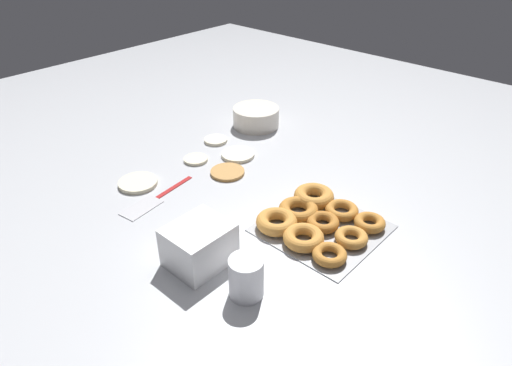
% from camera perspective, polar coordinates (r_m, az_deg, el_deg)
% --- Properties ---
extents(ground_plane, '(3.00, 3.00, 0.00)m').
position_cam_1_polar(ground_plane, '(1.43, -3.36, 0.40)').
color(ground_plane, '#B2B5BA').
extents(pancake_0, '(0.11, 0.11, 0.01)m').
position_cam_1_polar(pancake_0, '(1.46, -3.59, 1.37)').
color(pancake_0, '#B27F42').
rests_on(pancake_0, ground_plane).
extents(pancake_1, '(0.11, 0.11, 0.01)m').
position_cam_1_polar(pancake_1, '(1.56, -2.27, 3.58)').
color(pancake_1, beige).
rests_on(pancake_1, ground_plane).
extents(pancake_2, '(0.12, 0.12, 0.01)m').
position_cam_1_polar(pancake_2, '(1.45, -14.53, 0.02)').
color(pancake_2, beige).
rests_on(pancake_2, ground_plane).
extents(pancake_3, '(0.08, 0.08, 0.01)m').
position_cam_1_polar(pancake_3, '(1.67, -5.06, 5.36)').
color(pancake_3, beige).
rests_on(pancake_3, ground_plane).
extents(pancake_4, '(0.08, 0.08, 0.01)m').
position_cam_1_polar(pancake_4, '(1.55, -7.53, 2.95)').
color(pancake_4, beige).
rests_on(pancake_4, ground_plane).
extents(donut_tray, '(0.29, 0.29, 0.04)m').
position_cam_1_polar(donut_tray, '(1.23, 7.49, -4.65)').
color(donut_tray, '#93969B').
rests_on(donut_tray, ground_plane).
extents(batter_bowl, '(0.18, 0.18, 0.07)m').
position_cam_1_polar(batter_bowl, '(1.77, 0.00, 8.26)').
color(batter_bowl, silver).
rests_on(batter_bowl, ground_plane).
extents(container_stack, '(0.15, 0.13, 0.10)m').
position_cam_1_polar(container_stack, '(1.10, -7.13, -7.70)').
color(container_stack, white).
rests_on(container_stack, ground_plane).
extents(paper_cup, '(0.08, 0.08, 0.10)m').
position_cam_1_polar(paper_cup, '(1.01, -1.23, -11.70)').
color(paper_cup, white).
rests_on(paper_cup, ground_plane).
extents(spatula, '(0.27, 0.07, 0.01)m').
position_cam_1_polar(spatula, '(1.35, -13.21, -2.39)').
color(spatula, maroon).
rests_on(spatula, ground_plane).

